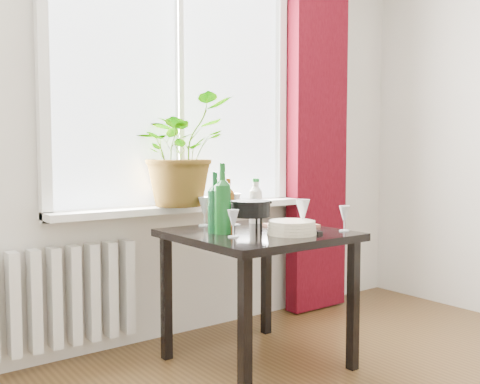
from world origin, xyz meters
TOP-DOWN VIEW (x-y plane):
  - window at (0.00, 2.22)m, footprint 1.72×0.08m
  - windowsill at (0.00, 2.15)m, footprint 1.72×0.20m
  - curtain at (1.12, 2.12)m, footprint 0.50×0.12m
  - radiator at (-0.75, 2.18)m, footprint 0.80×0.10m
  - table at (0.10, 1.55)m, footprint 0.85×0.85m
  - potted_plant at (-0.07, 2.09)m, footprint 0.74×0.69m
  - wine_bottle_left at (-0.12, 1.64)m, footprint 0.10×0.10m
  - wine_bottle_right at (-0.10, 1.59)m, footprint 0.11×0.11m
  - bottle_amber at (0.09, 1.81)m, footprint 0.07×0.07m
  - cleaning_bottle at (0.30, 1.82)m, footprint 0.09×0.09m
  - wineglass_front_right at (0.26, 1.37)m, footprint 0.09×0.09m
  - wineglass_far_right at (0.48, 1.27)m, footprint 0.08×0.08m
  - wineglass_back_center at (0.14, 1.82)m, footprint 0.11×0.11m
  - wineglass_back_left at (-0.02, 1.90)m, footprint 0.08×0.08m
  - wineglass_front_left at (-0.13, 1.46)m, footprint 0.06×0.06m
  - plate_stack at (0.17, 1.35)m, footprint 0.34×0.34m
  - fondue_pot at (0.06, 1.57)m, footprint 0.28×0.26m
  - tv_remote at (0.27, 1.33)m, footprint 0.07×0.16m
  - cutting_board at (0.37, 1.58)m, footprint 0.32×0.25m

SIDE VIEW (x-z plane):
  - radiator at x=-0.75m, z-range 0.10..0.66m
  - table at x=0.10m, z-range 0.28..1.02m
  - cutting_board at x=0.37m, z-range 0.74..0.76m
  - tv_remote at x=0.27m, z-range 0.74..0.76m
  - plate_stack at x=0.17m, z-range 0.74..0.81m
  - wineglass_far_right at x=0.48m, z-range 0.74..0.88m
  - wineglass_front_left at x=-0.13m, z-range 0.74..0.88m
  - fondue_pot at x=0.06m, z-range 0.74..0.91m
  - windowsill at x=0.00m, z-range 0.80..0.84m
  - wineglass_back_left at x=-0.02m, z-range 0.74..0.91m
  - wineglass_front_right at x=0.26m, z-range 0.74..0.92m
  - wineglass_back_center at x=0.14m, z-range 0.74..0.93m
  - cleaning_bottle at x=0.30m, z-range 0.74..1.01m
  - bottle_amber at x=0.09m, z-range 0.74..1.03m
  - wine_bottle_left at x=-0.12m, z-range 0.74..1.07m
  - wine_bottle_right at x=-0.10m, z-range 0.74..1.12m
  - potted_plant at x=-0.07m, z-range 0.84..1.51m
  - curtain at x=1.12m, z-range 0.01..2.58m
  - window at x=0.00m, z-range 0.79..2.41m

